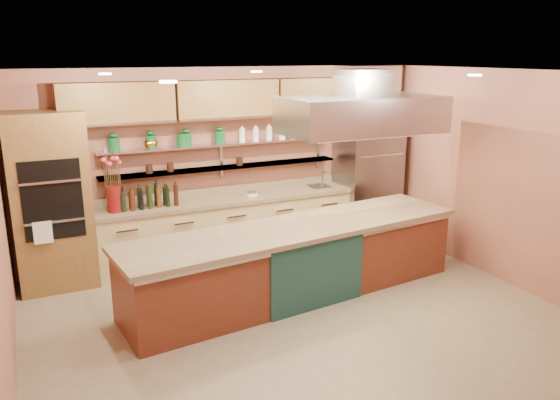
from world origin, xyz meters
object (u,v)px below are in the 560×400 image
flower_vase (114,199)px  kitchen_scale (251,193)px  copper_kettle (150,143)px  refrigerator (367,175)px  island (296,261)px  green_canister (182,140)px

flower_vase → kitchen_scale: 1.98m
kitchen_scale → copper_kettle: (-1.42, 0.22, 0.81)m
flower_vase → kitchen_scale: flower_vase is taller
refrigerator → copper_kettle: (-3.47, 0.23, 0.73)m
island → flower_vase: flower_vase is taller
flower_vase → green_canister: green_canister is taller
copper_kettle → green_canister: size_ratio=0.96×
kitchen_scale → green_canister: bearing=161.3°
kitchen_scale → copper_kettle: bearing=165.4°
flower_vase → green_canister: 1.26m
refrigerator → green_canister: refrigerator is taller
kitchen_scale → green_canister: size_ratio=0.81×
flower_vase → copper_kettle: size_ratio=2.05×
flower_vase → kitchen_scale: size_ratio=2.44×
green_canister → copper_kettle: bearing=180.0°
refrigerator → copper_kettle: refrigerator is taller
island → flower_vase: 2.57m
island → copper_kettle: copper_kettle is taller
flower_vase → green_canister: size_ratio=1.97×
flower_vase → copper_kettle: bearing=21.3°
copper_kettle → green_canister: (0.46, 0.00, 0.02)m
refrigerator → flower_vase: 4.03m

